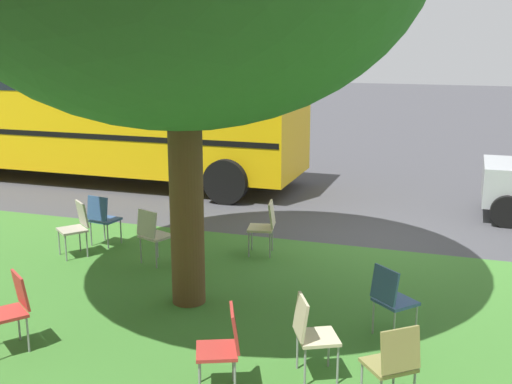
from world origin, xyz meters
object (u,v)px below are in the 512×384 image
object	(u,v)px
chair_0	(76,224)
chair_1	(311,331)
chair_3	(265,224)
chair_8	(12,306)
chair_2	(393,361)
chair_6	(391,296)
chair_5	(224,343)
chair_7	(102,216)
chair_4	(152,232)
school_bus	(91,108)

from	to	relation	value
chair_0	chair_1	world-z (taller)	same
chair_3	chair_8	world-z (taller)	same
chair_2	chair_6	bearing A→B (deg)	-82.48
chair_1	chair_6	distance (m)	1.35
chair_1	chair_5	bearing A→B (deg)	35.88
chair_1	chair_3	xyz separation A→B (m)	(1.62, -3.55, 0.00)
chair_3	chair_7	xyz separation A→B (m)	(2.73, 0.45, 0.00)
chair_1	chair_3	bearing A→B (deg)	-65.52
chair_5	chair_7	world-z (taller)	same
chair_0	chair_3	bearing A→B (deg)	-160.67
chair_1	chair_2	size ratio (longest dim) A/B	1.00
chair_0	chair_6	world-z (taller)	same
chair_4	chair_5	size ratio (longest dim) A/B	1.00
chair_5	chair_6	xyz separation A→B (m)	(-1.41, -1.70, 0.00)
chair_4	school_bus	size ratio (longest dim) A/B	0.08
chair_2	chair_4	size ratio (longest dim) A/B	1.00
chair_3	chair_0	bearing A→B (deg)	19.33
chair_5	chair_8	distance (m)	2.58
chair_6	chair_3	bearing A→B (deg)	-46.18
chair_1	school_bus	distance (m)	10.73
chair_1	chair_8	xyz separation A→B (m)	(3.32, 0.44, 0.00)
chair_1	chair_6	size ratio (longest dim) A/B	1.00
chair_0	chair_1	distance (m)	5.15
chair_3	chair_4	xyz separation A→B (m)	(1.51, 1.00, 0.00)
chair_2	chair_5	distance (m)	1.62
chair_5	chair_8	world-z (taller)	same
chair_7	school_bus	distance (m)	5.63
chair_4	school_bus	xyz separation A→B (m)	(4.27, -5.12, 1.24)
chair_4	chair_5	bearing A→B (deg)	127.59
chair_2	school_bus	xyz separation A→B (m)	(8.27, -8.04, 1.24)
chair_4	chair_6	bearing A→B (deg)	159.92
chair_0	chair_7	bearing A→B (deg)	-103.56
chair_3	chair_8	bearing A→B (deg)	66.92
chair_2	chair_8	size ratio (longest dim) A/B	1.00
chair_4	chair_7	size ratio (longest dim) A/B	1.00
chair_5	chair_6	world-z (taller)	same
chair_0	chair_6	xyz separation A→B (m)	(-5.15, 1.38, 0.00)
chair_2	chair_8	xyz separation A→B (m)	(4.19, 0.07, 0.00)
chair_2	chair_5	bearing A→B (deg)	5.94
chair_6	chair_8	xyz separation A→B (m)	(3.99, 1.61, 0.00)
chair_6	chair_7	bearing A→B (deg)	-21.10
chair_4	school_bus	bearing A→B (deg)	-50.14
chair_4	chair_7	bearing A→B (deg)	-24.15
chair_1	school_bus	bearing A→B (deg)	-46.05
chair_1	chair_7	world-z (taller)	same
chair_0	chair_2	distance (m)	6.09
chair_2	chair_7	world-z (taller)	same
chair_4	chair_8	distance (m)	3.00
chair_1	chair_3	size ratio (longest dim) A/B	1.00
chair_1	chair_3	world-z (taller)	same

